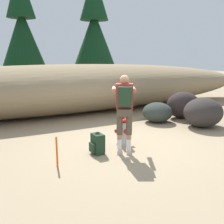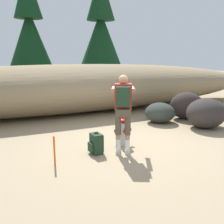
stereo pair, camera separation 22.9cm
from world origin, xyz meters
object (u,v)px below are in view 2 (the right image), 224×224
Objects in this scene: spare_backpack at (96,144)px; boulder_large at (206,113)px; survey_stake at (54,151)px; fire_hydrant at (123,132)px; utility_worker at (123,104)px; boulder_mid at (187,106)px; boulder_small at (160,113)px.

boulder_large reaches higher than spare_backpack.
boulder_large reaches higher than survey_stake.
utility_worker is (-0.23, -0.43, 0.76)m from fire_hydrant.
boulder_mid is 5.27m from survey_stake.
survey_stake is at bearing 121.52° from utility_worker.
fire_hydrant reaches higher than survey_stake.
fire_hydrant is at bearing -146.21° from boulder_small.
spare_backpack is at bearing -157.23° from boulder_mid.
boulder_mid reaches higher than boulder_large.
boulder_small is (-0.86, 1.08, -0.12)m from boulder_large.
boulder_small is at bearing 128.42° from boulder_large.
utility_worker is at bearing -167.03° from boulder_large.
survey_stake is at bearing -163.02° from fire_hydrant.
survey_stake is at bearing -153.36° from boulder_small.
boulder_mid is at bearing 23.93° from fire_hydrant.
boulder_large is 1.28× the size of boulder_small.
fire_hydrant is 0.90m from utility_worker.
spare_backpack is at bearing -162.06° from fire_hydrant.
boulder_large is at bearing -51.58° from boulder_small.
fire_hydrant reaches higher than boulder_small.
utility_worker is 3.01m from boulder_small.
survey_stake is at bearing -158.49° from boulder_mid.
utility_worker is 3.90m from boulder_mid.
fire_hydrant is 0.57× the size of boulder_large.
boulder_mid reaches higher than spare_backpack.
fire_hydrant is at bearing -0.24° from utility_worker.
boulder_mid is (0.24, 1.11, 0.01)m from boulder_large.
spare_backpack is 3.75m from boulder_large.
boulder_large is at bearing 10.03° from survey_stake.
boulder_large is (2.91, 0.29, 0.12)m from fire_hydrant.
boulder_small is (2.05, 1.37, -0.00)m from fire_hydrant.
boulder_small is 4.26m from survey_stake.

